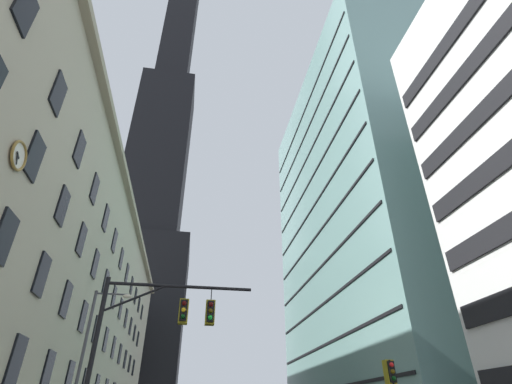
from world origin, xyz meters
TOP-DOWN VIEW (x-y plane):
  - station_building at (-18.61, 28.69)m, footprint 15.89×69.39m
  - dark_skyscraper at (-16.79, 85.37)m, footprint 24.21×24.21m
  - glass_office_midrise at (20.83, 26.29)m, footprint 19.76×33.31m
  - traffic_signal_mast at (-4.07, 3.70)m, footprint 6.48×0.63m
  - traffic_light_near_right at (6.43, 4.63)m, footprint 0.40×0.63m
  - street_lamppost at (-8.28, 10.47)m, footprint 2.21×0.32m

SIDE VIEW (x-z plane):
  - traffic_light_near_right at x=6.43m, z-range 1.30..5.10m
  - traffic_signal_mast at x=-4.07m, z-range 1.49..8.24m
  - street_lamppost at x=-8.28m, z-range 0.87..8.87m
  - station_building at x=-18.61m, z-range -0.02..23.56m
  - glass_office_midrise at x=20.83m, z-range 0.00..45.40m
  - dark_skyscraper at x=-16.79m, z-range -41.76..159.00m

